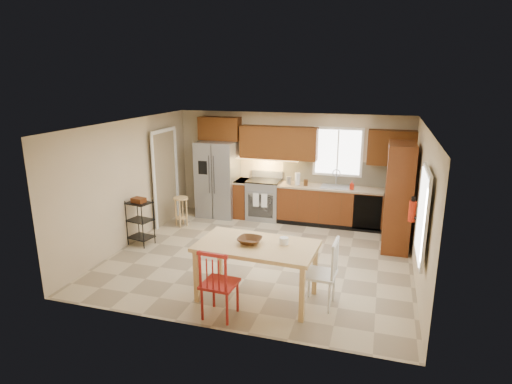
{
  "coord_description": "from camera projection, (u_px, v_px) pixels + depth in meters",
  "views": [
    {
      "loc": [
        2.08,
        -7.22,
        3.33
      ],
      "look_at": [
        -0.22,
        0.4,
        1.15
      ],
      "focal_mm": 30.0,
      "sensor_mm": 36.0,
      "label": 1
    }
  ],
  "objects": [
    {
      "name": "fire_extinguisher",
      "position": [
        412.0,
        211.0,
        7.25
      ],
      "size": [
        0.12,
        0.12,
        0.36
      ],
      "primitive_type": "cylinder",
      "color": "red",
      "rests_on": "wall_right"
    },
    {
      "name": "upper_right_block",
      "position": [
        392.0,
        148.0,
        9.17
      ],
      "size": [
        1.0,
        0.35,
        0.75
      ],
      "primitive_type": "cube",
      "color": "#5C300F",
      "rests_on": "wall_back"
    },
    {
      "name": "bar_stool",
      "position": [
        181.0,
        212.0,
        9.7
      ],
      "size": [
        0.42,
        0.42,
        0.68
      ],
      "primitive_type": null,
      "rotation": [
        0.0,
        0.0,
        0.36
      ],
      "color": "#DEB26F",
      "rests_on": "floor"
    },
    {
      "name": "refrigerator",
      "position": [
        218.0,
        179.0,
        10.32
      ],
      "size": [
        0.92,
        0.75,
        1.82
      ],
      "primitive_type": "cube",
      "color": "gray",
      "rests_on": "floor"
    },
    {
      "name": "utility_cart",
      "position": [
        140.0,
        222.0,
        8.6
      ],
      "size": [
        0.53,
        0.45,
        0.93
      ],
      "primitive_type": null,
      "rotation": [
        0.0,
        0.0,
        -0.21
      ],
      "color": "black",
      "rests_on": "floor"
    },
    {
      "name": "doorway",
      "position": [
        165.0,
        178.0,
        9.79
      ],
      "size": [
        0.04,
        0.95,
        2.1
      ],
      "primitive_type": "cube",
      "color": "#8C7A59",
      "rests_on": "wall_left"
    },
    {
      "name": "backsplash",
      "position": [
        345.0,
        173.0,
        9.76
      ],
      "size": [
        2.92,
        0.03,
        0.55
      ],
      "primitive_type": "cube",
      "color": "beige",
      "rests_on": "wall_back"
    },
    {
      "name": "wall_front",
      "position": [
        207.0,
        243.0,
        5.49
      ],
      "size": [
        5.5,
        0.02,
        2.5
      ],
      "primitive_type": "cube",
      "color": "#CCB793",
      "rests_on": "ground"
    },
    {
      "name": "floor",
      "position": [
        261.0,
        256.0,
        8.13
      ],
      "size": [
        5.5,
        5.5,
        0.0
      ],
      "primitive_type": "plane",
      "color": "tan",
      "rests_on": "ground"
    },
    {
      "name": "range_stove",
      "position": [
        264.0,
        200.0,
        10.18
      ],
      "size": [
        0.76,
        0.63,
        0.92
      ],
      "primitive_type": "cube",
      "color": "gray",
      "rests_on": "floor"
    },
    {
      "name": "table_jar",
      "position": [
        284.0,
        242.0,
        6.39
      ],
      "size": [
        0.16,
        0.16,
        0.17
      ],
      "primitive_type": "cylinder",
      "rotation": [
        0.0,
        0.0,
        -0.05
      ],
      "color": "white",
      "rests_on": "dining_table"
    },
    {
      "name": "dishwasher",
      "position": [
        367.0,
        213.0,
        9.26
      ],
      "size": [
        0.6,
        0.02,
        0.78
      ],
      "primitive_type": "cube",
      "color": "black",
      "rests_on": "floor"
    },
    {
      "name": "wall_back",
      "position": [
        290.0,
        166.0,
        10.11
      ],
      "size": [
        5.5,
        0.02,
        2.5
      ],
      "primitive_type": "cube",
      "color": "#CCB793",
      "rests_on": "ground"
    },
    {
      "name": "undercab_glow",
      "position": [
        266.0,
        159.0,
        10.03
      ],
      "size": [
        1.6,
        0.3,
        0.01
      ],
      "primitive_type": "cube",
      "color": "#FFBF66",
      "rests_on": "wall_back"
    },
    {
      "name": "window_back",
      "position": [
        338.0,
        152.0,
        9.68
      ],
      "size": [
        1.12,
        0.04,
        1.12
      ],
      "primitive_type": "cube",
      "color": "white",
      "rests_on": "wall_back"
    },
    {
      "name": "chair_red",
      "position": [
        220.0,
        282.0,
        6.0
      ],
      "size": [
        0.52,
        0.52,
        1.05
      ],
      "primitive_type": null,
      "rotation": [
        0.0,
        0.0,
        -0.05
      ],
      "color": "#AA211A",
      "rests_on": "floor"
    },
    {
      "name": "paper_towel",
      "position": [
        297.0,
        179.0,
        9.77
      ],
      "size": [
        0.12,
        0.12,
        0.28
      ],
      "primitive_type": "cylinder",
      "color": "white",
      "rests_on": "base_cabinet_run"
    },
    {
      "name": "base_cabinet_narrow",
      "position": [
        242.0,
        198.0,
        10.35
      ],
      "size": [
        0.3,
        0.6,
        0.9
      ],
      "primitive_type": "cube",
      "color": "#5E2D11",
      "rests_on": "floor"
    },
    {
      "name": "table_bowl",
      "position": [
        250.0,
        244.0,
        6.44
      ],
      "size": [
        0.38,
        0.38,
        0.09
      ],
      "primitive_type": "imported",
      "rotation": [
        0.0,
        0.0,
        -0.05
      ],
      "color": "#492C13",
      "rests_on": "dining_table"
    },
    {
      "name": "dining_table",
      "position": [
        257.0,
        272.0,
        6.52
      ],
      "size": [
        1.84,
        1.1,
        0.87
      ],
      "primitive_type": null,
      "rotation": [
        0.0,
        0.0,
        -0.05
      ],
      "color": "#DEB26F",
      "rests_on": "floor"
    },
    {
      "name": "sink",
      "position": [
        335.0,
        189.0,
        9.63
      ],
      "size": [
        0.62,
        0.46,
        0.16
      ],
      "primitive_type": "cube",
      "color": "gray",
      "rests_on": "base_cabinet_run"
    },
    {
      "name": "canister_steel",
      "position": [
        289.0,
        180.0,
        9.84
      ],
      "size": [
        0.11,
        0.11,
        0.18
      ],
      "primitive_type": "cylinder",
      "color": "gray",
      "rests_on": "base_cabinet_run"
    },
    {
      "name": "ceiling",
      "position": [
        261.0,
        124.0,
        7.47
      ],
      "size": [
        5.5,
        5.0,
        0.02
      ],
      "primitive_type": "cube",
      "color": "silver",
      "rests_on": "ground"
    },
    {
      "name": "window_right",
      "position": [
        423.0,
        215.0,
        5.94
      ],
      "size": [
        0.04,
        1.02,
        1.32
      ],
      "primitive_type": "cube",
      "color": "white",
      "rests_on": "wall_right"
    },
    {
      "name": "wall_right",
      "position": [
        421.0,
        206.0,
        7.04
      ],
      "size": [
        0.02,
        5.0,
        2.5
      ],
      "primitive_type": "cube",
      "color": "#CCB793",
      "rests_on": "ground"
    },
    {
      "name": "pantry",
      "position": [
        398.0,
        197.0,
        8.29
      ],
      "size": [
        0.5,
        0.95,
        2.1
      ],
      "primitive_type": "cube",
      "color": "#5E2D11",
      "rests_on": "floor"
    },
    {
      "name": "base_cabinet_run",
      "position": [
        342.0,
        207.0,
        9.68
      ],
      "size": [
        2.92,
        0.6,
        0.9
      ],
      "primitive_type": "cube",
      "color": "#5E2D11",
      "rests_on": "floor"
    },
    {
      "name": "upper_left_block",
      "position": [
        279.0,
        143.0,
        9.86
      ],
      "size": [
        1.8,
        0.35,
        0.75
      ],
      "primitive_type": "cube",
      "color": "#5C300F",
      "rests_on": "wall_back"
    },
    {
      "name": "wall_left",
      "position": [
        129.0,
        183.0,
        8.56
      ],
      "size": [
        0.02,
        5.0,
        2.5
      ],
      "primitive_type": "cube",
      "color": "#CCB793",
      "rests_on": "ground"
    },
    {
      "name": "canister_wood",
      "position": [
        306.0,
        183.0,
        9.71
      ],
      "size": [
        0.1,
        0.1,
        0.14
      ],
      "primitive_type": "cylinder",
      "color": "#492C13",
      "rests_on": "base_cabinet_run"
    },
    {
      "name": "upper_over_fridge",
      "position": [
        220.0,
        129.0,
        10.19
      ],
      "size": [
        1.0,
        0.35,
        0.55
      ],
      "primitive_type": "cube",
      "color": "#5C300F",
      "rests_on": "wall_back"
    },
    {
      "name": "soap_bottle",
      "position": [
        352.0,
        185.0,
        9.4
      ],
      "size": [
        0.09,
        0.09,
        0.19
      ],
      "primitive_type": "imported",
      "color": "red",
      "rests_on": "base_cabinet_run"
    },
    {
      "name": "chair_white",
      "position": [
        320.0,
        273.0,
        6.28
      ],
      "size": [
        0.52,
        0.52,
        1.05
      ],
      "primitive_type": null,
      "rotation": [
        0.0,
        0.0,
        1.52
      ],
      "color": "white",
      "rests_on": "floor"
    }
  ]
}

